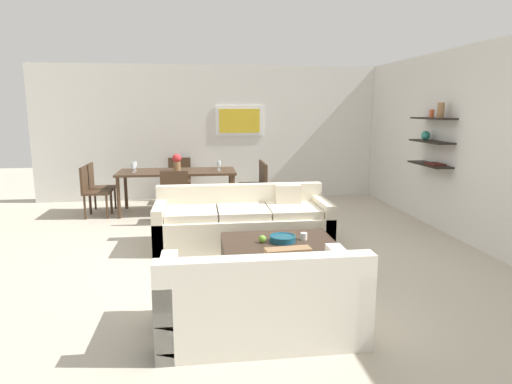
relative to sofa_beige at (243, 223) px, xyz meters
name	(u,v)px	position (x,y,z in m)	size (l,w,h in m)	color
ground_plane	(251,251)	(0.07, -0.34, -0.29)	(18.00, 18.00, 0.00)	#BCB29E
back_wall_unit	(245,133)	(0.37, 3.19, 1.06)	(8.40, 0.09, 2.70)	silver
right_wall_shelf_unit	(449,142)	(3.10, 0.27, 1.06)	(0.34, 8.20, 2.70)	silver
sofa_beige	(243,223)	(0.00, 0.00, 0.00)	(2.37, 0.90, 0.78)	beige
loveseat_white	(260,300)	(-0.10, -2.48, 0.00)	(1.65, 0.90, 0.78)	silver
coffee_table	(279,258)	(0.29, -1.19, -0.10)	(1.27, 0.94, 0.38)	#38281E
decorative_bowl	(283,238)	(0.32, -1.19, 0.13)	(0.30, 0.30, 0.07)	navy
candle_jar	(304,236)	(0.58, -1.15, 0.13)	(0.08, 0.08, 0.08)	silver
apple_on_coffee_table	(262,239)	(0.10, -1.20, 0.13)	(0.09, 0.09, 0.09)	#669E2D
dining_table	(177,174)	(-0.98, 2.05, 0.39)	(2.07, 0.88, 0.75)	#422D1E
dining_chair_right_near	(258,184)	(0.46, 1.85, 0.21)	(0.44, 0.44, 0.88)	#422D1E
dining_chair_right_far	(256,181)	(0.46, 2.25, 0.21)	(0.44, 0.44, 0.88)	#422D1E
dining_chair_head	(180,177)	(-0.98, 2.90, 0.21)	(0.44, 0.44, 0.88)	#422D1E
dining_chair_left_near	(92,188)	(-2.42, 1.85, 0.21)	(0.44, 0.44, 0.88)	#422D1E
dining_chair_foot	(175,193)	(-0.98, 1.21, 0.21)	(0.44, 0.44, 0.88)	#422D1E
dining_chair_left_far	(97,184)	(-2.42, 2.25, 0.21)	(0.44, 0.44, 0.88)	#422D1E
wine_glass_right_near	(219,164)	(-0.24, 1.94, 0.58)	(0.06, 0.06, 0.17)	silver
wine_glass_head	(178,161)	(-0.98, 2.43, 0.58)	(0.07, 0.07, 0.18)	silver
wine_glass_left_near	(133,166)	(-1.73, 1.94, 0.57)	(0.08, 0.08, 0.17)	silver
wine_glass_right_far	(218,163)	(-0.24, 2.16, 0.57)	(0.07, 0.07, 0.16)	silver
wine_glass_left_far	(135,164)	(-1.73, 2.16, 0.57)	(0.07, 0.07, 0.17)	silver
centerpiece_vase	(177,161)	(-0.98, 2.08, 0.63)	(0.16, 0.16, 0.30)	olive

